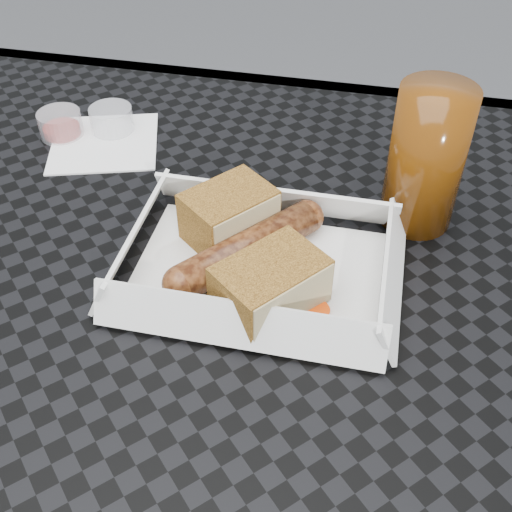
{
  "coord_description": "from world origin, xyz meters",
  "views": [
    {
      "loc": [
        0.18,
        -0.39,
        1.15
      ],
      "look_at": [
        0.09,
        0.01,
        0.78
      ],
      "focal_mm": 45.0,
      "sensor_mm": 36.0,
      "label": 1
    }
  ],
  "objects_px": {
    "patio_table": "(166,328)",
    "bratwurst": "(247,248)",
    "food_tray": "(258,271)",
    "drink_glass": "(426,159)"
  },
  "relations": [
    {
      "from": "patio_table",
      "to": "food_tray",
      "type": "xyz_separation_m",
      "value": [
        0.09,
        0.02,
        0.08
      ]
    },
    {
      "from": "patio_table",
      "to": "bratwurst",
      "type": "relative_size",
      "value": 5.53
    },
    {
      "from": "patio_table",
      "to": "bratwurst",
      "type": "xyz_separation_m",
      "value": [
        0.08,
        0.03,
        0.1
      ]
    },
    {
      "from": "patio_table",
      "to": "bratwurst",
      "type": "height_order",
      "value": "bratwurst"
    },
    {
      "from": "food_tray",
      "to": "drink_glass",
      "type": "relative_size",
      "value": 1.55
    },
    {
      "from": "food_tray",
      "to": "bratwurst",
      "type": "height_order",
      "value": "bratwurst"
    },
    {
      "from": "food_tray",
      "to": "bratwurst",
      "type": "distance_m",
      "value": 0.02
    },
    {
      "from": "patio_table",
      "to": "food_tray",
      "type": "distance_m",
      "value": 0.12
    },
    {
      "from": "bratwurst",
      "to": "food_tray",
      "type": "bearing_deg",
      "value": -35.03
    },
    {
      "from": "food_tray",
      "to": "patio_table",
      "type": "bearing_deg",
      "value": -167.2
    }
  ]
}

